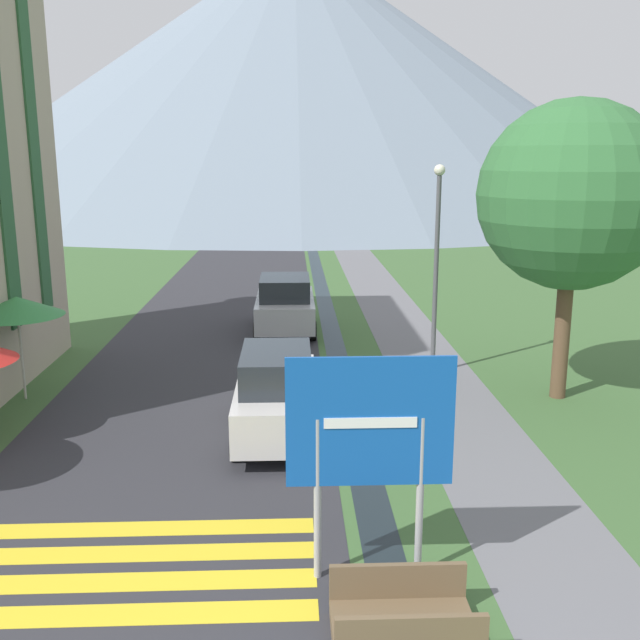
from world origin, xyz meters
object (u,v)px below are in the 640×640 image
(road_sign, at_px, (370,437))
(footbridge, at_px, (404,621))
(tree_by_path, at_px, (573,196))
(parked_car_far, at_px, (285,304))
(cafe_umbrella_rear_green, at_px, (17,306))
(streetlamp, at_px, (437,253))
(parked_car_near, at_px, (277,393))

(road_sign, bearing_deg, footbridge, -77.37)
(road_sign, relative_size, tree_by_path, 0.45)
(parked_car_far, relative_size, cafe_umbrella_rear_green, 1.60)
(cafe_umbrella_rear_green, bearing_deg, tree_by_path, -1.67)
(streetlamp, distance_m, tree_by_path, 3.62)
(parked_car_near, distance_m, tree_by_path, 7.89)
(parked_car_near, height_order, streetlamp, streetlamp)
(road_sign, xyz_separation_m, parked_car_far, (-1.21, 13.92, -1.10))
(parked_car_near, height_order, parked_car_far, same)
(parked_car_near, distance_m, streetlamp, 6.20)
(parked_car_far, height_order, tree_by_path, tree_by_path)
(road_sign, distance_m, cafe_umbrella_rear_green, 10.49)
(streetlamp, bearing_deg, footbridge, -102.86)
(parked_car_near, xyz_separation_m, cafe_umbrella_rear_green, (-5.95, 2.51, 1.31))
(parked_car_near, relative_size, streetlamp, 0.73)
(parked_car_far, bearing_deg, tree_by_path, -46.02)
(footbridge, height_order, cafe_umbrella_rear_green, cafe_umbrella_rear_green)
(cafe_umbrella_rear_green, height_order, tree_by_path, tree_by_path)
(road_sign, distance_m, footbridge, 2.22)
(parked_car_near, relative_size, tree_by_path, 0.58)
(parked_car_far, xyz_separation_m, streetlamp, (3.90, -4.70, 2.26))
(streetlamp, bearing_deg, tree_by_path, -38.00)
(footbridge, bearing_deg, cafe_umbrella_rear_green, 130.49)
(parked_car_near, bearing_deg, footbridge, -75.83)
(parked_car_far, distance_m, streetlamp, 6.51)
(footbridge, relative_size, parked_car_far, 0.43)
(road_sign, relative_size, footbridge, 1.82)
(road_sign, distance_m, tree_by_path, 9.32)
(parked_car_far, height_order, cafe_umbrella_rear_green, cafe_umbrella_rear_green)
(road_sign, xyz_separation_m, streetlamp, (2.68, 9.22, 1.15))
(road_sign, bearing_deg, streetlamp, 73.77)
(streetlamp, bearing_deg, parked_car_far, 129.68)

